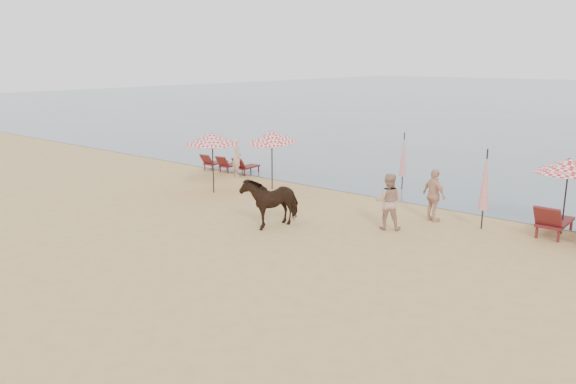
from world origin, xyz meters
name	(u,v)px	position (x,y,z in m)	size (l,w,h in m)	color
ground	(164,269)	(0.00, 0.00, 0.00)	(120.00, 120.00, 0.00)	tan
lounger_cluster_left	(229,164)	(-7.72, 10.05, 0.38)	(2.65, 1.73, 0.55)	#5B1915
umbrella_open_left_a	(212,139)	(-5.19, 6.66, 2.16)	(2.11, 2.11, 2.41)	black
umbrella_open_left_b	(272,137)	(-3.77, 8.60, 2.16)	(1.96, 1.99, 2.49)	black
umbrella_open_right	(569,166)	(7.07, 9.59, 2.12)	(1.93, 1.93, 2.35)	black
umbrella_closed_left	(403,155)	(0.43, 11.87, 1.45)	(0.29, 0.29, 2.35)	black
umbrella_closed_right	(485,180)	(4.97, 8.57, 1.57)	(0.31, 0.31, 2.54)	black
cow	(271,201)	(-0.44, 4.68, 0.81)	(0.87, 1.91, 1.62)	black
beachgoer_left	(237,157)	(-6.71, 9.57, 0.86)	(0.63, 0.41, 1.73)	#DDA48A
beachgoer_right_a	(388,201)	(2.67, 6.67, 0.89)	(0.87, 0.68, 1.78)	tan
beachgoer_right_b	(434,195)	(3.40, 8.39, 0.87)	(1.02, 0.43, 1.75)	#D7A386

